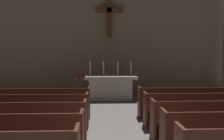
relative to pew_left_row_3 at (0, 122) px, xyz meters
name	(u,v)px	position (x,y,z in m)	size (l,w,h in m)	color
pew_left_row_3	(0,122)	(0.00, 0.00, 0.00)	(3.88, 0.50, 0.95)	#4C2319
pew_left_row_4	(15,111)	(0.00, 1.09, 0.00)	(3.88, 0.50, 0.95)	#4C2319
pew_left_row_5	(26,103)	(0.00, 2.17, 0.00)	(3.88, 0.50, 0.95)	#4C2319
pew_right_row_4	(215,109)	(5.39, 1.09, 0.00)	(3.88, 0.50, 0.95)	#4C2319
pew_right_row_5	(200,102)	(5.39, 2.17, 0.00)	(3.88, 0.50, 0.95)	#4C2319
altar	(111,87)	(2.70, 5.25, 0.06)	(2.20, 0.90, 1.01)	#BCB7AD
candlestick_outer_left	(90,71)	(1.85, 5.25, 0.72)	(0.16, 0.16, 0.60)	#B79338
candlestick_inner_left	(103,71)	(2.40, 5.25, 0.72)	(0.16, 0.16, 0.60)	#B79338
candlestick_inner_right	(118,71)	(3.00, 5.25, 0.72)	(0.16, 0.16, 0.60)	#B79338
candlestick_outer_right	(131,71)	(3.55, 5.25, 0.72)	(0.16, 0.16, 0.60)	#B79338
apse_with_cross	(109,24)	(2.70, 7.49, 2.89)	(12.05, 0.49, 6.74)	gray
lectern	(79,91)	(1.48, 4.05, 0.07)	(0.44, 0.36, 1.15)	#4C2319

